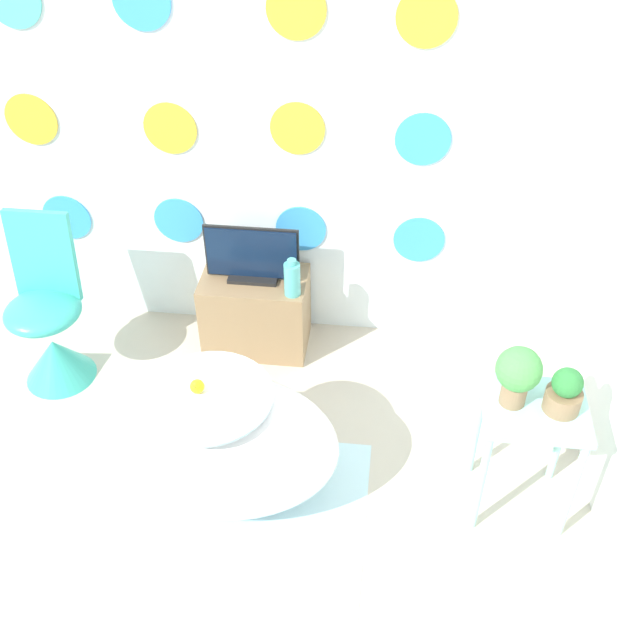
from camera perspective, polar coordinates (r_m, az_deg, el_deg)
The scene contains 11 objects.
wall_back_dotted at distance 3.52m, azimuth -7.30°, elevation 16.88°, with size 4.43×0.05×2.60m.
rug at distance 3.30m, azimuth -8.84°, elevation -14.23°, with size 1.36×0.89×0.01m.
bathtub at distance 3.14m, azimuth -8.08°, elevation -9.26°, with size 1.03×0.63×0.59m.
rubber_duck at distance 2.91m, azimuth -9.36°, elevation -4.99°, with size 0.06×0.06×0.07m.
chair at distance 3.87m, azimuth -19.81°, elevation -0.94°, with size 0.36×0.37×0.87m.
tv_cabinet at distance 3.87m, azimuth -4.91°, elevation 0.63°, with size 0.53×0.33×0.43m.
tv at distance 3.67m, azimuth -5.20°, elevation 4.83°, with size 0.46×0.12×0.30m.
vase at distance 3.58m, azimuth -2.13°, elevation 3.17°, with size 0.08×0.08×0.20m.
side_table at distance 3.07m, azimuth 15.70°, elevation -8.04°, with size 0.40×0.35×0.57m.
potted_plant_left at distance 2.87m, azimuth 14.86°, elevation -3.92°, with size 0.17×0.17×0.26m.
potted_plant_right at distance 2.94m, azimuth 18.15°, elevation -5.25°, with size 0.14×0.14×0.19m.
Camera 1 is at (0.79, -1.27, 2.64)m, focal length 42.00 mm.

